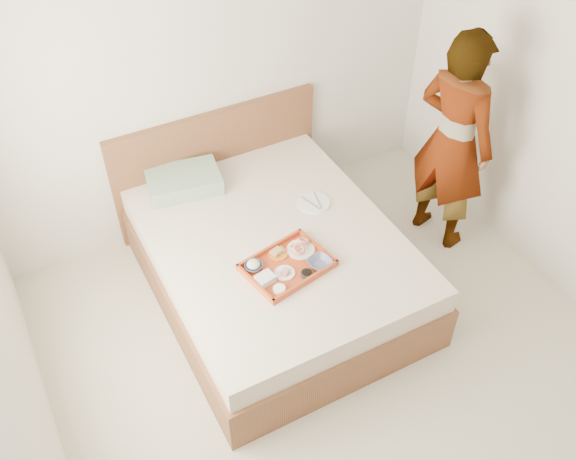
# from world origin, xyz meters

# --- Properties ---
(ground) EXTENTS (3.50, 4.00, 0.01)m
(ground) POSITION_xyz_m (0.00, 0.00, 0.00)
(ground) COLOR beige
(ground) RESTS_ON ground
(wall_back) EXTENTS (3.50, 0.01, 2.60)m
(wall_back) POSITION_xyz_m (0.00, 2.00, 1.30)
(wall_back) COLOR silver
(wall_back) RESTS_ON ground
(wall_left) EXTENTS (0.01, 4.00, 2.60)m
(wall_left) POSITION_xyz_m (-1.75, 0.00, 1.30)
(wall_left) COLOR silver
(wall_left) RESTS_ON ground
(bed) EXTENTS (1.65, 2.00, 0.53)m
(bed) POSITION_xyz_m (-0.08, 1.00, 0.27)
(bed) COLOR brown
(bed) RESTS_ON ground
(headboard) EXTENTS (1.65, 0.06, 0.95)m
(headboard) POSITION_xyz_m (-0.08, 1.97, 0.47)
(headboard) COLOR brown
(headboard) RESTS_ON ground
(pillow) EXTENTS (0.57, 0.43, 0.12)m
(pillow) POSITION_xyz_m (-0.43, 1.76, 0.59)
(pillow) COLOR #95B18E
(pillow) RESTS_ON bed
(tray) EXTENTS (0.59, 0.48, 0.05)m
(tray) POSITION_xyz_m (-0.14, 0.70, 0.55)
(tray) COLOR #BD4F17
(tray) RESTS_ON bed
(prawn_plate) EXTENTS (0.21, 0.21, 0.01)m
(prawn_plate) POSITION_xyz_m (0.00, 0.79, 0.55)
(prawn_plate) COLOR white
(prawn_plate) RESTS_ON tray
(navy_bowl_big) EXTENTS (0.18, 0.18, 0.04)m
(navy_bowl_big) POSITION_xyz_m (0.05, 0.62, 0.56)
(navy_bowl_big) COLOR navy
(navy_bowl_big) RESTS_ON tray
(sauce_dish) EXTENTS (0.09, 0.09, 0.03)m
(sauce_dish) POSITION_xyz_m (-0.07, 0.58, 0.56)
(sauce_dish) COLOR black
(sauce_dish) RESTS_ON tray
(meat_plate) EXTENTS (0.15, 0.15, 0.01)m
(meat_plate) POSITION_xyz_m (-0.19, 0.66, 0.55)
(meat_plate) COLOR white
(meat_plate) RESTS_ON tray
(bread_plate) EXTENTS (0.15, 0.15, 0.01)m
(bread_plate) POSITION_xyz_m (-0.15, 0.83, 0.55)
(bread_plate) COLOR orange
(bread_plate) RESTS_ON tray
(salad_bowl) EXTENTS (0.14, 0.14, 0.04)m
(salad_bowl) POSITION_xyz_m (-0.34, 0.79, 0.56)
(salad_bowl) COLOR navy
(salad_bowl) RESTS_ON tray
(plastic_tub) EXTENTS (0.13, 0.11, 0.05)m
(plastic_tub) POSITION_xyz_m (-0.32, 0.65, 0.57)
(plastic_tub) COLOR silver
(plastic_tub) RESTS_ON tray
(cheese_round) EXTENTS (0.09, 0.09, 0.03)m
(cheese_round) POSITION_xyz_m (-0.28, 0.54, 0.56)
(cheese_round) COLOR white
(cheese_round) RESTS_ON tray
(dinner_plate) EXTENTS (0.24, 0.24, 0.01)m
(dinner_plate) POSITION_xyz_m (0.32, 1.17, 0.54)
(dinner_plate) COLOR white
(dinner_plate) RESTS_ON bed
(person) EXTENTS (0.55, 0.71, 1.71)m
(person) POSITION_xyz_m (1.32, 0.95, 0.86)
(person) COLOR silver
(person) RESTS_ON ground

